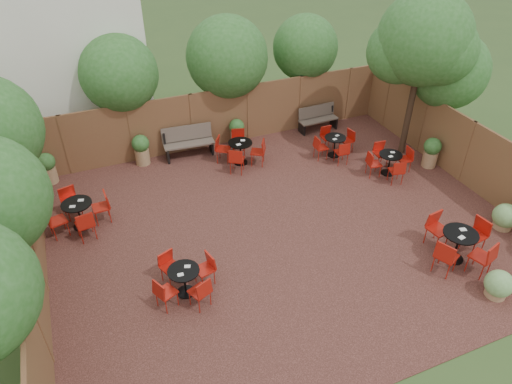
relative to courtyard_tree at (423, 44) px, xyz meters
name	(u,v)px	position (x,y,z in m)	size (l,w,h in m)	color
ground	(283,227)	(-5.39, -2.08, -3.68)	(80.00, 80.00, 0.00)	#354F23
courtyard_paving	(283,227)	(-5.39, -2.08, -3.67)	(12.00, 10.00, 0.02)	#341A15
fence_back	(221,117)	(-5.39, 2.92, -2.68)	(12.00, 0.08, 2.00)	brown
fence_left	(35,259)	(-11.39, -2.08, -2.68)	(0.08, 10.00, 2.00)	brown
fence_right	(467,152)	(0.61, -2.08, -2.68)	(0.08, 10.00, 2.00)	brown
neighbour_building	(53,17)	(-9.89, 5.92, 0.32)	(5.00, 4.00, 8.00)	silver
overhang_foliage	(173,103)	(-7.42, 0.81, -0.93)	(15.75, 10.64, 2.71)	#25581C
courtyard_tree	(423,44)	(0.00, 0.00, 0.00)	(2.89, 2.81, 5.21)	black
park_bench_left	(188,141)	(-6.68, 2.56, -3.14)	(1.69, 0.67, 1.02)	brown
park_bench_right	(318,118)	(-1.85, 2.55, -3.20)	(1.46, 0.51, 0.90)	brown
bistro_tables	(285,195)	(-5.00, -1.33, -3.23)	(10.70, 7.90, 0.94)	black
planters	(216,149)	(-6.02, 1.68, -3.13)	(11.84, 4.24, 1.01)	#94714A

